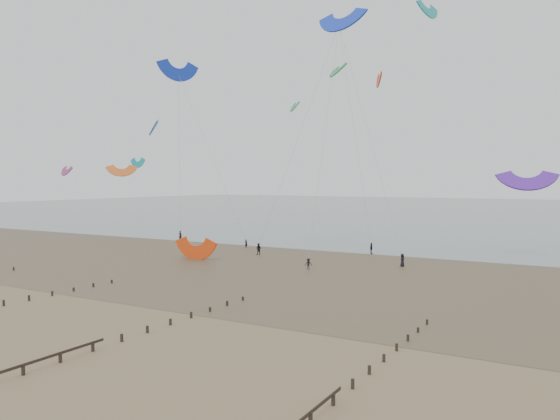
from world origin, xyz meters
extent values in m
plane|color=brown|center=(0.00, 0.00, 0.00)|extent=(500.00, 500.00, 0.00)
plane|color=#475654|center=(0.00, 200.00, 0.03)|extent=(500.00, 500.00, 0.00)
plane|color=#473A28|center=(0.00, 35.00, 0.01)|extent=(500.00, 500.00, 0.00)
ellipsoid|color=slate|center=(-18.00, 22.00, 0.01)|extent=(23.60, 14.36, 0.01)
ellipsoid|color=slate|center=(12.00, 38.00, 0.01)|extent=(33.64, 18.32, 0.01)
ellipsoid|color=slate|center=(-40.00, 40.00, 0.01)|extent=(26.95, 14.22, 0.01)
cube|color=black|center=(-32.00, 12.00, 0.17)|extent=(0.16, 0.16, 0.45)
cube|color=black|center=(-14.00, -1.16, 0.25)|extent=(0.16, 0.16, 0.59)
cube|color=black|center=(-14.00, 1.47, 0.23)|extent=(0.16, 0.16, 0.57)
cube|color=black|center=(-14.00, 4.11, 0.22)|extent=(0.16, 0.16, 0.54)
cube|color=black|center=(-14.00, 6.74, 0.20)|extent=(0.16, 0.16, 0.51)
cube|color=black|center=(-14.00, 9.37, 0.19)|extent=(0.16, 0.16, 0.48)
cube|color=black|center=(-14.00, 12.00, 0.17)|extent=(0.16, 0.16, 0.45)
cube|color=black|center=(4.00, -11.68, 0.31)|extent=(0.16, 0.16, 0.71)
cube|color=black|center=(4.00, -9.05, 0.29)|extent=(0.16, 0.16, 0.68)
cube|color=black|center=(4.00, -6.42, 0.28)|extent=(0.16, 0.16, 0.65)
cube|color=black|center=(4.00, -3.79, 0.26)|extent=(0.16, 0.16, 0.62)
cube|color=black|center=(4.00, -1.16, 0.25)|extent=(0.16, 0.16, 0.59)
cube|color=black|center=(4.00, 1.47, 0.23)|extent=(0.16, 0.16, 0.57)
cube|color=black|center=(4.00, 4.11, 0.22)|extent=(0.16, 0.16, 0.54)
cube|color=black|center=(4.00, 6.74, 0.20)|extent=(0.16, 0.16, 0.51)
cube|color=black|center=(4.00, 9.37, 0.19)|extent=(0.16, 0.16, 0.48)
cube|color=black|center=(4.00, 12.00, 0.17)|extent=(0.16, 0.16, 0.45)
cube|color=black|center=(22.00, -9.05, 0.29)|extent=(0.16, 0.16, 0.68)
cube|color=black|center=(22.00, -6.42, 0.28)|extent=(0.16, 0.16, 0.65)
cube|color=black|center=(22.00, -3.79, 0.26)|extent=(0.16, 0.16, 0.62)
cube|color=black|center=(22.00, -1.16, 0.25)|extent=(0.16, 0.16, 0.59)
cube|color=black|center=(22.00, 1.47, 0.23)|extent=(0.16, 0.16, 0.57)
cube|color=black|center=(22.00, 4.11, 0.22)|extent=(0.16, 0.16, 0.54)
cube|color=black|center=(22.00, 6.74, 0.20)|extent=(0.16, 0.16, 0.51)
cube|color=black|center=(22.00, 9.37, 0.19)|extent=(0.16, 0.16, 0.48)
cube|color=black|center=(22.00, 12.00, 0.17)|extent=(0.16, 0.16, 0.45)
imported|color=black|center=(-18.81, 47.06, 0.77)|extent=(0.59, 0.42, 1.53)
imported|color=black|center=(-12.22, 40.74, 0.92)|extent=(1.01, 0.85, 1.85)
imported|color=black|center=(-36.91, 50.97, 0.94)|extent=(0.74, 0.55, 1.88)
imported|color=black|center=(2.79, 50.75, 0.88)|extent=(0.52, 1.07, 1.76)
imported|color=black|center=(1.07, 31.92, 0.75)|extent=(1.11, 0.99, 1.49)
imported|color=black|center=(11.06, 40.53, 0.89)|extent=(0.94, 1.03, 1.77)
camera|label=1|loc=(33.46, -31.88, 11.68)|focal=35.00mm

